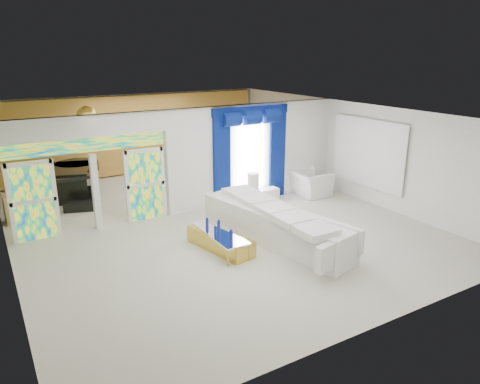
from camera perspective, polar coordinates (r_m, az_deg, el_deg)
floor at (r=12.57m, az=-3.98°, el=-3.58°), size 12.00×12.00×0.00m
dividing_wall at (r=13.99m, az=1.94°, el=5.06°), size 5.70×0.18×3.00m
dividing_header at (r=11.88m, az=-19.00°, el=7.92°), size 4.30×0.18×0.55m
stained_panel_left at (r=12.07m, az=-24.79°, el=-1.08°), size 0.95×0.04×2.00m
stained_panel_right at (r=12.61m, az=-11.92°, el=0.95°), size 0.95×0.04×2.00m
stained_transom at (r=11.96m, az=-18.78°, el=5.68°), size 4.00×0.05×0.35m
window_pane at (r=13.79m, az=1.28°, el=4.67°), size 1.00×0.02×2.30m
blue_drape_left at (r=13.28m, az=-2.33°, el=3.94°), size 0.55×0.10×2.80m
blue_drape_right at (r=14.31m, az=4.75°, el=4.89°), size 0.55×0.10×2.80m
blue_pelmet at (r=13.52m, az=1.39°, el=10.31°), size 2.60×0.12×0.25m
wall_mirror at (r=14.22m, az=15.93°, el=4.81°), size 0.04×2.70×1.90m
gold_curtains at (r=17.48m, az=-12.92°, el=7.13°), size 9.70×0.12×2.90m
white_sofa at (r=11.03m, az=4.40°, el=-4.37°), size 1.78×4.40×0.82m
coffee_table at (r=10.70m, az=-2.53°, el=-6.26°), size 0.97×1.91×0.41m
console_table at (r=14.00m, az=2.69°, el=-0.48°), size 1.17×0.38×0.39m
table_lamp at (r=13.70m, az=1.67°, el=1.25°), size 0.36×0.36×0.58m
armchair at (r=14.78m, az=8.88°, el=1.10°), size 1.09×1.24×0.78m
grand_piano at (r=15.45m, az=-21.12°, el=1.17°), size 1.97×2.26×0.96m
piano_bench at (r=14.03m, az=-19.80°, el=-1.73°), size 0.90×0.58×0.28m
tv_console at (r=13.72m, az=-26.63°, el=-1.82°), size 0.59×0.54×0.82m
chandelier at (r=14.33m, az=-18.89°, el=9.11°), size 0.60×0.60×0.60m
decanters at (r=10.49m, az=-2.47°, el=-4.83°), size 0.14×1.20×0.28m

